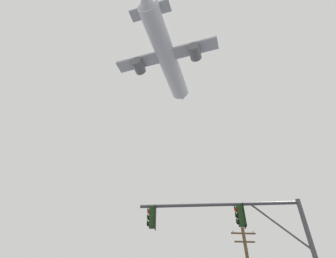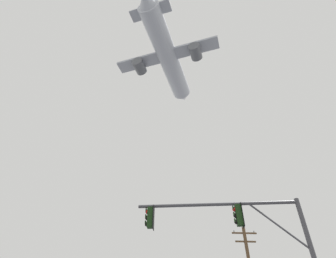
{
  "view_description": "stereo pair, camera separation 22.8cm",
  "coord_description": "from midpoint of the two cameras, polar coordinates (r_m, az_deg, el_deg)",
  "views": [
    {
      "loc": [
        -0.96,
        -4.51,
        1.67
      ],
      "look_at": [
        0.72,
        14.3,
        15.69
      ],
      "focal_mm": 27.78,
      "sensor_mm": 36.0,
      "label": 1
    },
    {
      "loc": [
        -0.73,
        -4.53,
        1.67
      ],
      "look_at": [
        0.72,
        14.3,
        15.69
      ],
      "focal_mm": 27.78,
      "sensor_mm": 36.0,
      "label": 2
    }
  ],
  "objects": [
    {
      "name": "airplane",
      "position": [
        50.53,
        0.04,
        15.62
      ],
      "size": [
        18.71,
        24.22,
        6.82
      ],
      "color": "#B7BCC6"
    },
    {
      "name": "signal_pole_near",
      "position": [
        12.36,
        16.93,
        -21.08
      ],
      "size": [
        7.21,
        1.35,
        6.12
      ],
      "color": "#4C4C51",
      "rests_on": "ground"
    }
  ]
}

